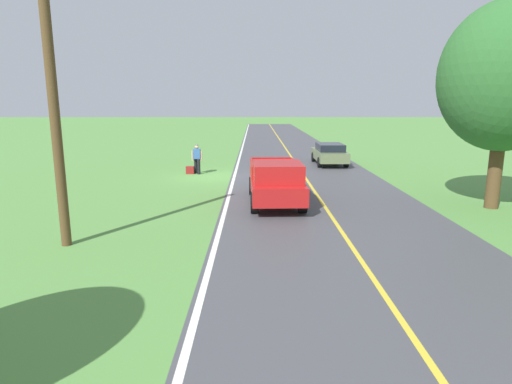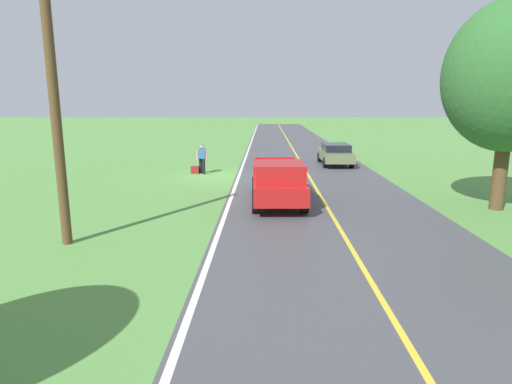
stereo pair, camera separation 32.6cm
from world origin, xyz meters
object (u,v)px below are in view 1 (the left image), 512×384
(sedan_near_oncoming, at_px, (329,153))
(utility_pole_roadside, at_px, (54,104))
(hitchhiker_walking, at_px, (197,157))
(tree_far_side_near, at_px, (506,77))
(suitcase_carried, at_px, (190,170))
(pickup_truck_passing, at_px, (276,181))

(sedan_near_oncoming, height_order, utility_pole_roadside, utility_pole_roadside)
(utility_pole_roadside, bearing_deg, hitchhiker_walking, -99.53)
(tree_far_side_near, bearing_deg, suitcase_carried, -32.15)
(pickup_truck_passing, distance_m, utility_pole_roadside, 8.71)
(suitcase_carried, relative_size, utility_pole_roadside, 0.06)
(suitcase_carried, relative_size, sedan_near_oncoming, 0.10)
(utility_pole_roadside, bearing_deg, sedan_near_oncoming, -122.38)
(pickup_truck_passing, height_order, utility_pole_roadside, utility_pole_roadside)
(hitchhiker_walking, xyz_separation_m, sedan_near_oncoming, (-8.33, -3.76, -0.23))
(hitchhiker_walking, xyz_separation_m, utility_pole_roadside, (2.14, 12.75, 3.06))
(sedan_near_oncoming, xyz_separation_m, utility_pole_roadside, (10.47, 16.51, 3.29))
(suitcase_carried, bearing_deg, hitchhiker_walking, 100.86)
(tree_far_side_near, height_order, sedan_near_oncoming, tree_far_side_near)
(sedan_near_oncoming, bearing_deg, tree_far_side_near, 109.79)
(pickup_truck_passing, bearing_deg, tree_far_side_near, 175.48)
(pickup_truck_passing, bearing_deg, utility_pole_roadside, 38.98)
(suitcase_carried, xyz_separation_m, sedan_near_oncoming, (-8.75, -3.82, 0.53))
(suitcase_carried, relative_size, pickup_truck_passing, 0.08)
(hitchhiker_walking, xyz_separation_m, pickup_truck_passing, (-4.20, 7.62, -0.01))
(hitchhiker_walking, bearing_deg, pickup_truck_passing, 118.84)
(pickup_truck_passing, xyz_separation_m, tree_far_side_near, (-8.47, 0.67, 4.03))
(hitchhiker_walking, distance_m, sedan_near_oncoming, 9.14)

